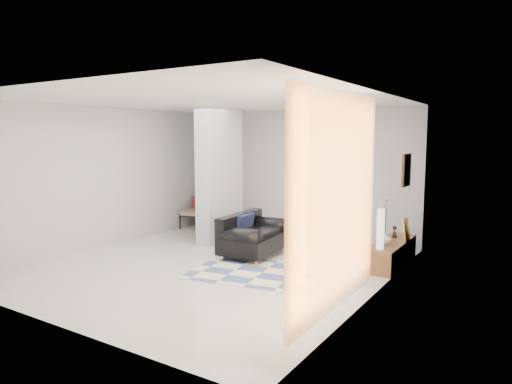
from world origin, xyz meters
The scene contains 17 objects.
floor centered at (0.00, 0.00, 0.00)m, with size 6.00×6.00×0.00m, color silver.
ceiling centered at (0.00, 0.00, 2.80)m, with size 6.00×6.00×0.00m, color white.
wall_back centered at (0.00, 3.00, 1.40)m, with size 6.00×6.00×0.00m, color silver.
wall_front centered at (0.00, -3.00, 1.40)m, with size 6.00×6.00×0.00m, color silver.
wall_left centered at (-2.75, 0.00, 1.40)m, with size 6.00×6.00×0.00m, color silver.
wall_right centered at (2.75, 0.00, 1.40)m, with size 6.00×6.00×0.00m, color silver.
partition_column centered at (-1.10, 1.60, 1.40)m, with size 0.35×1.20×2.80m, color silver.
hallway_door centered at (-2.10, 2.96, 1.02)m, with size 0.85×0.06×2.04m, color white.
curtain centered at (2.67, -1.15, 1.45)m, with size 2.55×2.55×0.00m, color #FB9F42.
wall_art centered at (2.72, 1.70, 1.65)m, with size 0.04×0.45×0.55m, color #3E2511.
media_console centered at (2.52, 1.70, 0.21)m, with size 0.45×1.65×0.80m.
loveseat centered at (0.11, 0.99, 0.36)m, with size 0.97×1.55×0.76m.
daybed centered at (-1.93, 2.62, 0.42)m, with size 1.85×1.17×0.77m.
area_rug centered at (0.90, 0.05, 0.01)m, with size 2.29×1.53×0.01m, color beige.
cylinder_lamp centered at (2.50, 1.09, 0.73)m, with size 0.12×0.12×0.66m, color white.
bronze_figurine centered at (2.47, 2.04, 0.51)m, with size 0.11×0.11×0.21m, color black, non-canonical shape.
vase centered at (2.47, 1.46, 0.50)m, with size 0.20×0.20×0.20m, color white.
Camera 1 is at (4.64, -6.09, 2.20)m, focal length 32.00 mm.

